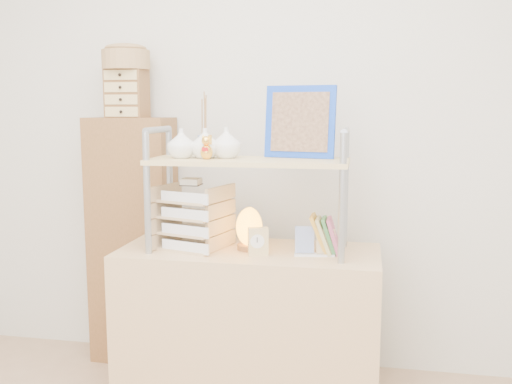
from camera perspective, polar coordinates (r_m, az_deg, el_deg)
room_shell at (r=1.81m, az=-6.21°, el=17.73°), size 3.42×3.41×2.61m
desk at (r=2.77m, az=-0.72°, el=-13.35°), size 1.20×0.50×0.75m
cabinet at (r=3.23m, az=-12.17°, el=-4.79°), size 0.46×0.25×1.35m
hutch at (r=2.60m, az=-1.35°, el=3.52°), size 0.90×0.34×0.75m
letter_tray at (r=2.67m, az=-6.41°, el=-2.85°), size 0.33×0.32×0.33m
salt_lamp at (r=2.63m, az=-0.69°, el=-3.63°), size 0.13×0.12×0.20m
desk_clock at (r=2.54m, az=0.21°, el=-4.97°), size 0.10×0.06×0.13m
postcard_stand at (r=2.56m, az=5.87°, el=-5.52°), size 0.19×0.08×0.13m
drawer_chest at (r=3.13m, az=-12.79°, el=9.56°), size 0.20×0.16×0.25m
woven_basket at (r=3.14m, az=-12.87°, el=12.75°), size 0.25×0.25×0.10m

